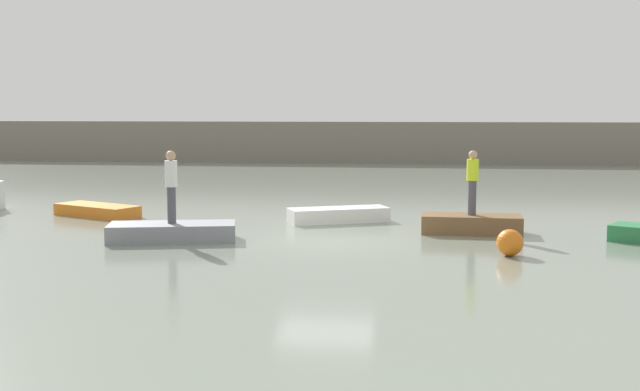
# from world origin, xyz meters

# --- Properties ---
(ground_plane) EXTENTS (120.00, 120.00, 0.00)m
(ground_plane) POSITION_xyz_m (0.00, 0.00, 0.00)
(ground_plane) COLOR gray
(embankment_wall) EXTENTS (80.00, 1.20, 2.51)m
(embankment_wall) POSITION_xyz_m (0.00, 28.72, 1.25)
(embankment_wall) COLOR gray
(embankment_wall) RESTS_ON ground_plane
(rowboat_orange) EXTENTS (3.02, 2.21, 0.36)m
(rowboat_orange) POSITION_xyz_m (-7.69, 3.69, 0.18)
(rowboat_orange) COLOR orange
(rowboat_orange) RESTS_ON ground_plane
(rowboat_grey) EXTENTS (3.41, 1.91, 0.45)m
(rowboat_grey) POSITION_xyz_m (-3.90, -0.63, 0.23)
(rowboat_grey) COLOR gray
(rowboat_grey) RESTS_ON ground_plane
(rowboat_white) EXTENTS (3.10, 2.06, 0.43)m
(rowboat_white) POSITION_xyz_m (-0.00, 3.28, 0.21)
(rowboat_white) COLOR white
(rowboat_white) RESTS_ON ground_plane
(rowboat_brown) EXTENTS (2.71, 1.21, 0.50)m
(rowboat_brown) POSITION_xyz_m (3.81, 1.55, 0.25)
(rowboat_brown) COLOR brown
(rowboat_brown) RESTS_ON ground_plane
(person_hiviz_shirt) EXTENTS (0.32, 0.32, 1.75)m
(person_hiviz_shirt) POSITION_xyz_m (3.81, 1.55, 1.48)
(person_hiviz_shirt) COLOR #4C4C56
(person_hiviz_shirt) RESTS_ON rowboat_brown
(person_white_shirt) EXTENTS (0.32, 0.32, 1.86)m
(person_white_shirt) POSITION_xyz_m (-3.90, -0.63, 1.51)
(person_white_shirt) COLOR #4C4C56
(person_white_shirt) RESTS_ON rowboat_grey
(mooring_buoy) EXTENTS (0.62, 0.62, 0.62)m
(mooring_buoy) POSITION_xyz_m (4.48, -1.74, 0.31)
(mooring_buoy) COLOR orange
(mooring_buoy) RESTS_ON ground_plane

